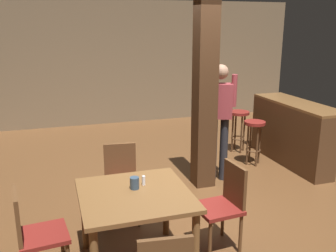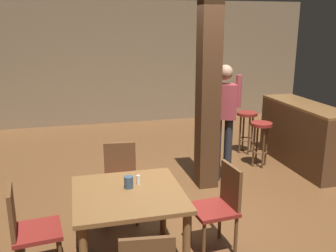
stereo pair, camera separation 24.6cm
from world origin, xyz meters
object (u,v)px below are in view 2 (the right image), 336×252
Objects in this scene: chair_north at (121,177)px; napkin_cup at (129,182)px; standing_person at (224,115)px; bar_stool_near at (261,134)px; dining_table at (129,203)px; chair_west at (28,227)px; bar_counter at (299,135)px; salt_shaker at (138,180)px; bar_stool_mid at (247,122)px; chair_east at (220,203)px.

chair_north is 0.90m from napkin_cup.
bar_stool_near is at bearing 25.54° from standing_person.
dining_table is 1.14× the size of chair_west.
napkin_cup is at bearing -135.68° from standing_person.
bar_counter is at bearing 25.87° from chair_west.
standing_person is (1.51, 1.51, 0.21)m from salt_shaker.
dining_table is 0.25m from salt_shaker.
bar_counter is 0.63m from bar_stool_near.
bar_stool_near is 0.67m from bar_stool_mid.
bar_stool_near is at bearing 39.30° from salt_shaker.
chair_west and chair_north have the same top height.
bar_stool_near is (2.41, 1.12, 0.05)m from chair_north.
chair_west is (-0.91, 0.01, -0.13)m from dining_table.
bar_counter reaches higher than chair_east.
dining_table is 0.20m from napkin_cup.
standing_person is (1.61, 1.57, 0.20)m from napkin_cup.
chair_east is 1.18× the size of bar_stool_mid.
bar_counter is at bearing 41.88° from chair_east.
standing_person is at bearing -169.21° from bar_counter.
bar_counter is at bearing 31.26° from salt_shaker.
bar_stool_mid is (2.49, 1.79, 0.06)m from chair_north.
chair_east reaches higher than salt_shaker.
chair_west is at bearing -154.13° from bar_counter.
salt_shaker is 3.46m from bar_counter.
chair_east is at bearing 1.38° from dining_table.
napkin_cup is at bearing 175.59° from chair_east.
bar_stool_mid is (-0.54, 0.79, 0.04)m from bar_counter.
bar_stool_mid is at bearing 59.47° from chair_east.
standing_person is (1.59, 0.72, 0.50)m from chair_north.
chair_west is at bearing -179.65° from chair_east.
napkin_cup is at bearing 78.23° from dining_table.
napkin_cup is at bearing -91.40° from chair_north.
salt_shaker is (1.03, 0.14, 0.29)m from chair_west.
chair_west is 7.72× the size of napkin_cup.
dining_table is 8.81× the size of napkin_cup.
bar_stool_mid is (0.07, 0.67, 0.02)m from bar_stool_near.
bar_stool_near is (3.36, 2.05, 0.05)m from chair_west.
bar_stool_mid reaches higher than dining_table.
bar_counter is (1.44, 0.27, -0.48)m from standing_person.
standing_person reaches higher than chair_west.
chair_north is at bearing -144.30° from bar_stool_mid.
chair_west reaches higher than napkin_cup.
dining_table is 0.59× the size of standing_person.
chair_west is 3.07m from standing_person.
bar_counter is at bearing -55.50° from bar_stool_mid.
salt_shaker is 2.15m from standing_person.
chair_east reaches higher than dining_table.
salt_shaker reaches higher than bar_stool_near.
chair_west is 1.18× the size of bar_stool_mid.
standing_person is 2.33× the size of bar_stool_near.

